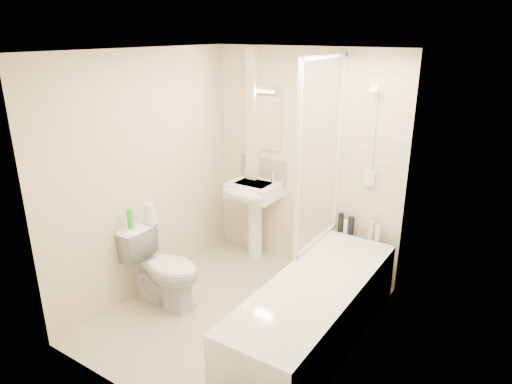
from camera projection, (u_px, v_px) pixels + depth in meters
The scene contains 24 objects.
floor at pixel (238, 315), 4.33m from camera, with size 2.50×2.50×0.00m, color beige.
wall_back at pixel (304, 163), 4.91m from camera, with size 2.20×0.02×2.40m, color beige.
wall_left at pixel (146, 175), 4.49m from camera, with size 0.02×2.50×2.40m, color beige.
wall_right at pixel (358, 224), 3.36m from camera, with size 0.02×2.50×2.40m, color beige.
ceiling at pixel (234, 50), 3.52m from camera, with size 2.20×2.50×0.02m, color white.
tile_back at pixel (373, 152), 4.44m from camera, with size 0.70×0.01×1.75m, color beige.
tile_right at pixel (363, 192), 3.34m from camera, with size 0.01×2.10×1.75m, color beige.
pipe_boxing at pixel (253, 156), 5.18m from camera, with size 0.12×0.12×2.40m, color beige.
splashback at pixel (263, 170), 5.23m from camera, with size 0.60×0.01×0.30m, color beige.
mirror at pixel (263, 123), 5.04m from camera, with size 0.46×0.01×0.60m, color white.
strip_light at pixel (262, 89), 4.90m from camera, with size 0.42×0.07×0.07m, color silver.
bathtub at pixel (314, 310), 3.90m from camera, with size 0.70×2.10×0.55m.
shower_screen at pixel (321, 154), 4.26m from camera, with size 0.04×0.92×1.80m.
shower_fixture at pixel (372, 141), 4.36m from camera, with size 0.10×0.16×0.99m.
pedestal_sink at pixel (252, 199), 5.14m from camera, with size 0.55×0.50×1.06m.
bottle_black_a at pixel (341, 222), 4.76m from camera, with size 0.06×0.06×0.20m, color black.
bottle_white_a at pixel (346, 226), 4.74m from camera, with size 0.05×0.05×0.14m, color white.
bottle_black_b at pixel (351, 226), 4.71m from camera, with size 0.07×0.07×0.18m, color black.
bottle_cream at pixel (371, 230), 4.60m from camera, with size 0.06×0.06×0.19m, color beige.
bottle_white_b at pixel (378, 233), 4.56m from camera, with size 0.05×0.05×0.16m, color white.
toilet at pixel (164, 267), 4.39m from camera, with size 0.79×0.48×0.78m, color white.
toilet_roll_lower at pixel (150, 217), 4.43m from camera, with size 0.12×0.12×0.10m, color white.
toilet_roll_upper at pixel (149, 208), 4.39m from camera, with size 0.10×0.10×0.09m, color white.
green_bottle at pixel (130, 219), 4.27m from camera, with size 0.06×0.06×0.20m, color green.
Camera 1 is at (2.16, -2.99, 2.55)m, focal length 32.00 mm.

